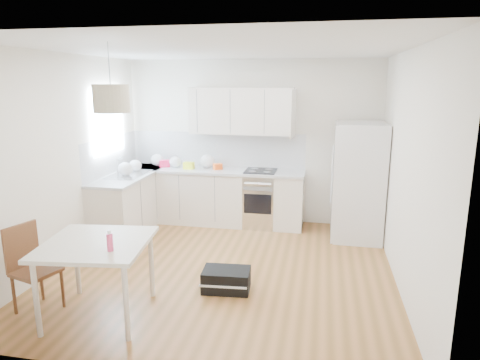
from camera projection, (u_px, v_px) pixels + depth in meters
The scene contains 29 objects.
floor at pixel (224, 269), 5.47m from camera, with size 4.20×4.20×0.00m, color brown.
ceiling at pixel (222, 49), 4.86m from camera, with size 4.20×4.20×0.00m, color white.
wall_back at pixel (252, 142), 7.17m from camera, with size 4.20×4.20×0.00m, color white.
wall_left at pixel (66, 160), 5.56m from camera, with size 4.20×4.20×0.00m, color white.
wall_right at pixel (406, 172), 4.77m from camera, with size 4.20×4.20×0.00m, color white.
window_glassblock at pixel (108, 121), 6.57m from camera, with size 0.02×1.00×1.00m, color #BFE0F9.
cabinets_back at pixel (213, 197), 7.20m from camera, with size 3.00×0.60×0.88m, color silver.
cabinets_left at pixel (132, 203), 6.85m from camera, with size 0.60×1.80×0.88m, color silver.
counter_back at pixel (213, 170), 7.10m from camera, with size 3.02×0.64×0.04m, color #B2B4B7.
counter_left at pixel (130, 175), 6.75m from camera, with size 0.64×1.82×0.04m, color #B2B4B7.
backsplash_back at pixel (217, 149), 7.31m from camera, with size 3.00×0.01×0.58m, color white.
backsplash_left at pixel (111, 155), 6.73m from camera, with size 0.01×1.80×0.58m, color white.
upper_cabinets at pixel (241, 111), 6.93m from camera, with size 1.70×0.32×0.75m, color silver.
range_oven at pixel (260, 200), 7.05m from camera, with size 0.50×0.61×0.88m, color silver, non-canonical shape.
sink at pixel (129, 175), 6.70m from camera, with size 0.50×0.80×0.16m, color silver, non-canonical shape.
refrigerator at pixel (359, 181), 6.43m from camera, with size 0.84×0.88×1.75m, color silver, non-canonical shape.
dining_table at pixel (97, 250), 4.24m from camera, with size 1.12×1.12×0.79m.
dining_chair at pixel (36, 270), 4.38m from camera, with size 0.38×0.38×0.91m, color #4B2B16, non-canonical shape.
drink_bottle at pixel (110, 241), 3.97m from camera, with size 0.06×0.06×0.20m, color #DE3D6A.
gym_bag at pixel (226, 280), 4.89m from camera, with size 0.53×0.35×0.25m, color black.
pendant_lamp at pixel (111, 99), 4.07m from camera, with size 0.34×0.34×0.27m, color #C1B694.
grocery_bag_a at pixel (158, 160), 7.35m from camera, with size 0.23×0.20×0.21m, color silver.
grocery_bag_b at pixel (175, 162), 7.24m from camera, with size 0.21×0.18×0.19m, color silver.
grocery_bag_c at pixel (207, 161), 7.19m from camera, with size 0.25×0.21×0.23m, color silver.
grocery_bag_d at pixel (135, 165), 6.95m from camera, with size 0.20×0.17×0.18m, color silver.
grocery_bag_e at pixel (125, 169), 6.58m from camera, with size 0.23×0.20×0.21m, color silver.
snack_orange at pixel (218, 167), 7.07m from camera, with size 0.14×0.09×0.10m, color #FA5516.
snack_yellow at pixel (189, 166), 7.10m from camera, with size 0.17×0.11×0.12m, color yellow.
snack_red at pixel (165, 164), 7.28m from camera, with size 0.17×0.11×0.12m, color #D91B45.
Camera 1 is at (1.17, -4.94, 2.33)m, focal length 32.00 mm.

